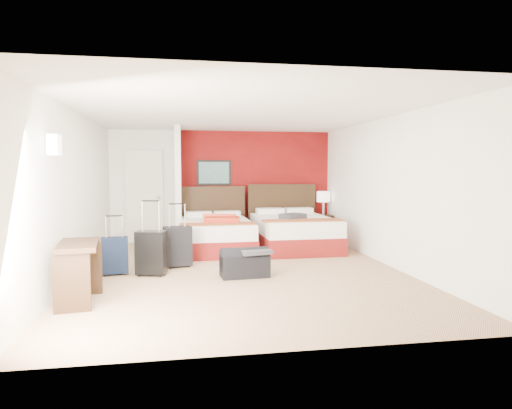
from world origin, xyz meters
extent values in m
plane|color=tan|center=(0.00, 0.00, 0.00)|extent=(6.50, 6.50, 0.00)
cube|color=white|center=(0.00, 3.25, 1.25)|extent=(5.00, 0.04, 2.50)
cube|color=white|center=(-2.50, 0.00, 1.25)|extent=(0.04, 6.50, 2.50)
cube|color=black|center=(-0.20, 3.19, 1.55)|extent=(0.78, 0.03, 0.58)
cube|color=white|center=(-2.38, -1.50, 1.90)|extent=(0.12, 0.20, 0.24)
cube|color=maroon|center=(0.75, 3.23, 1.25)|extent=(3.50, 0.04, 2.50)
cube|color=silver|center=(-1.00, 2.61, 1.25)|extent=(0.12, 1.20, 2.50)
cube|color=silver|center=(-1.75, 3.20, 1.02)|extent=(0.82, 0.06, 2.05)
cube|color=white|center=(-0.27, 1.86, 0.30)|extent=(1.42, 2.01, 0.60)
cube|color=silver|center=(1.34, 1.87, 0.32)|extent=(1.53, 2.16, 0.64)
cube|color=#AB220E|center=(-0.17, 1.76, 0.66)|extent=(0.80, 1.00, 0.11)
cube|color=#37373C|center=(1.24, 1.57, 0.70)|extent=(0.56, 0.53, 0.11)
cube|color=black|center=(2.29, 2.87, 0.29)|extent=(0.45, 0.45, 0.58)
cylinder|color=silver|center=(2.29, 2.87, 0.85)|extent=(0.36, 0.36, 0.54)
cube|color=black|center=(-1.40, -0.08, 0.33)|extent=(0.49, 0.37, 0.65)
cube|color=black|center=(-1.01, 0.46, 0.32)|extent=(0.49, 0.37, 0.65)
cube|color=black|center=(-1.96, 0.06, 0.27)|extent=(0.42, 0.29, 0.55)
cube|color=black|center=(-0.01, -0.40, 0.18)|extent=(0.74, 0.44, 0.36)
cube|color=#3A3B3F|center=(0.14, -0.45, 0.39)|extent=(0.52, 0.46, 0.06)
cube|color=#311D10|center=(-2.17, -1.40, 0.37)|extent=(0.55, 0.94, 0.74)
camera|label=1|loc=(-0.94, -7.01, 1.61)|focal=31.40mm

